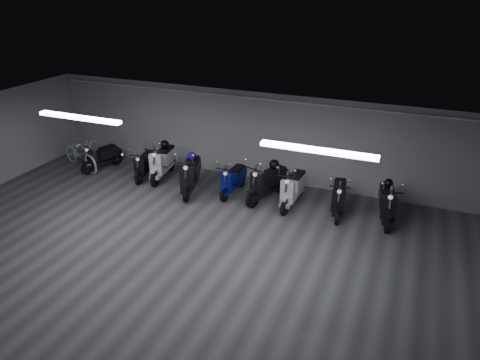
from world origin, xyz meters
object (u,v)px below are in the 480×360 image
at_px(scooter_6, 293,183).
at_px(scooter_8, 388,197).
at_px(scooter_3, 190,169).
at_px(helmet_1, 274,164).
at_px(scooter_2, 162,157).
at_px(helmet_2, 389,183).
at_px(scooter_0, 101,153).
at_px(helmet_3, 192,156).
at_px(helmet_0, 165,144).
at_px(bicycle, 80,150).
at_px(scooter_7, 339,192).
at_px(scooter_1, 144,161).
at_px(scooter_5, 268,177).
at_px(scooter_4, 233,175).

bearing_deg(scooter_6, scooter_8, 5.25).
height_order(scooter_3, helmet_1, scooter_3).
distance_m(scooter_2, helmet_2, 6.87).
relative_size(scooter_0, helmet_3, 6.38).
xyz_separation_m(scooter_6, helmet_0, (-4.42, 0.52, 0.35)).
bearing_deg(helmet_3, scooter_6, 0.65).
bearing_deg(scooter_0, bicycle, -146.00).
relative_size(scooter_0, scooter_7, 0.94).
height_order(scooter_3, helmet_3, scooter_3).
bearing_deg(scooter_1, helmet_2, -9.07).
bearing_deg(scooter_7, scooter_2, 169.03).
xyz_separation_m(scooter_8, bicycle, (-9.85, -0.24, -0.03)).
bearing_deg(scooter_5, helmet_3, -157.07).
relative_size(scooter_5, scooter_6, 1.03).
bearing_deg(scooter_4, scooter_7, 3.38).
height_order(scooter_4, scooter_5, scooter_5).
xyz_separation_m(scooter_1, helmet_3, (1.78, -0.07, 0.45)).
bearing_deg(helmet_0, scooter_5, -7.46).
height_order(scooter_6, scooter_7, scooter_6).
height_order(scooter_4, bicycle, bicycle).
bearing_deg(helmet_1, scooter_3, -166.20).
relative_size(scooter_8, helmet_3, 7.21).
xyz_separation_m(scooter_0, scooter_4, (4.78, -0.00, -0.00)).
relative_size(scooter_1, scooter_2, 0.81).
distance_m(scooter_5, helmet_1, 0.42).
bearing_deg(helmet_1, scooter_6, -23.82).
xyz_separation_m(scooter_6, helmet_1, (-0.66, 0.29, 0.34)).
height_order(scooter_3, scooter_6, scooter_3).
xyz_separation_m(scooter_5, scooter_6, (0.76, -0.04, -0.02)).
bearing_deg(bicycle, scooter_8, -66.84).
relative_size(scooter_3, scooter_8, 1.07).
bearing_deg(scooter_0, helmet_3, 18.12).
xyz_separation_m(scooter_1, scooter_7, (6.21, -0.02, 0.06)).
xyz_separation_m(scooter_1, helmet_0, (0.51, 0.48, 0.46)).
bearing_deg(scooter_6, bicycle, -175.97).
bearing_deg(helmet_0, scooter_8, -3.46).
distance_m(scooter_0, scooter_7, 7.91).
distance_m(scooter_6, bicycle, 7.33).
bearing_deg(scooter_5, helmet_1, 90.00).
xyz_separation_m(scooter_6, scooter_7, (1.29, 0.01, -0.04)).
bearing_deg(helmet_2, scooter_8, -80.76).
relative_size(scooter_8, helmet_1, 6.39).
xyz_separation_m(scooter_1, helmet_1, (4.27, 0.25, 0.44)).
distance_m(scooter_3, scooter_4, 1.28).
xyz_separation_m(scooter_0, scooter_3, (3.55, -0.34, 0.13)).
relative_size(scooter_3, helmet_2, 8.32).
bearing_deg(scooter_5, helmet_2, 26.61).
distance_m(scooter_0, scooter_3, 3.57).
bearing_deg(helmet_2, scooter_6, -171.84).
bearing_deg(scooter_2, scooter_1, -167.76).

